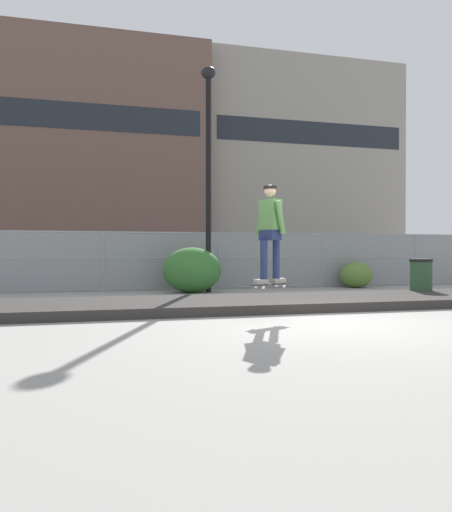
{
  "coord_description": "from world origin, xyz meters",
  "views": [
    {
      "loc": [
        -3.71,
        -7.57,
        1.23
      ],
      "look_at": [
        -0.54,
        4.75,
        1.11
      ],
      "focal_mm": 34.04,
      "sensor_mm": 36.0,
      "label": 1
    }
  ],
  "objects_px": {
    "street_lamp": "(208,152)",
    "parked_car_near": "(114,262)",
    "shrub_left": "(192,270)",
    "shrub_center": "(356,275)",
    "skater": "(270,228)",
    "trash_bin": "(421,278)",
    "skateboard": "(270,285)"
  },
  "relations": [
    {
      "from": "trash_bin",
      "to": "skateboard",
      "type": "bearing_deg",
      "value": -150.58
    },
    {
      "from": "street_lamp",
      "to": "skater",
      "type": "bearing_deg",
      "value": -91.99
    },
    {
      "from": "parked_car_near",
      "to": "shrub_center",
      "type": "distance_m",
      "value": 8.79
    },
    {
      "from": "street_lamp",
      "to": "parked_car_near",
      "type": "distance_m",
      "value": 6.12
    },
    {
      "from": "parked_car_near",
      "to": "shrub_center",
      "type": "height_order",
      "value": "parked_car_near"
    },
    {
      "from": "shrub_center",
      "to": "street_lamp",
      "type": "bearing_deg",
      "value": -174.15
    },
    {
      "from": "street_lamp",
      "to": "parked_car_near",
      "type": "relative_size",
      "value": 1.49
    },
    {
      "from": "street_lamp",
      "to": "shrub_left",
      "type": "distance_m",
      "value": 3.56
    },
    {
      "from": "skater",
      "to": "skateboard",
      "type": "bearing_deg",
      "value": -45.0
    },
    {
      "from": "street_lamp",
      "to": "trash_bin",
      "type": "height_order",
      "value": "street_lamp"
    },
    {
      "from": "street_lamp",
      "to": "shrub_left",
      "type": "height_order",
      "value": "street_lamp"
    },
    {
      "from": "skater",
      "to": "shrub_center",
      "type": "relative_size",
      "value": 1.57
    },
    {
      "from": "trash_bin",
      "to": "parked_car_near",
      "type": "bearing_deg",
      "value": 135.97
    },
    {
      "from": "parked_car_near",
      "to": "skater",
      "type": "bearing_deg",
      "value": -76.78
    },
    {
      "from": "street_lamp",
      "to": "skateboard",
      "type": "bearing_deg",
      "value": -91.99
    },
    {
      "from": "street_lamp",
      "to": "shrub_left",
      "type": "relative_size",
      "value": 3.87
    },
    {
      "from": "parked_car_near",
      "to": "street_lamp",
      "type": "bearing_deg",
      "value": -58.57
    },
    {
      "from": "skateboard",
      "to": "street_lamp",
      "type": "bearing_deg",
      "value": 88.01
    },
    {
      "from": "street_lamp",
      "to": "shrub_center",
      "type": "height_order",
      "value": "street_lamp"
    },
    {
      "from": "street_lamp",
      "to": "trash_bin",
      "type": "relative_size",
      "value": 6.56
    },
    {
      "from": "skateboard",
      "to": "street_lamp",
      "type": "xyz_separation_m",
      "value": [
        0.21,
        6.09,
        3.57
      ]
    },
    {
      "from": "skateboard",
      "to": "shrub_left",
      "type": "distance_m",
      "value": 6.12
    },
    {
      "from": "parked_car_near",
      "to": "shrub_left",
      "type": "height_order",
      "value": "parked_car_near"
    },
    {
      "from": "shrub_left",
      "to": "shrub_center",
      "type": "bearing_deg",
      "value": 5.09
    },
    {
      "from": "shrub_center",
      "to": "trash_bin",
      "type": "xyz_separation_m",
      "value": [
        -0.17,
        -3.65,
        0.09
      ]
    },
    {
      "from": "skater",
      "to": "street_lamp",
      "type": "xyz_separation_m",
      "value": [
        0.21,
        6.09,
        2.55
      ]
    },
    {
      "from": "skateboard",
      "to": "skater",
      "type": "height_order",
      "value": "skater"
    },
    {
      "from": "parked_car_near",
      "to": "shrub_left",
      "type": "bearing_deg",
      "value": -63.35
    },
    {
      "from": "shrub_center",
      "to": "shrub_left",
      "type": "bearing_deg",
      "value": -174.91
    },
    {
      "from": "skateboard",
      "to": "shrub_center",
      "type": "bearing_deg",
      "value": 50.58
    },
    {
      "from": "street_lamp",
      "to": "parked_car_near",
      "type": "height_order",
      "value": "street_lamp"
    },
    {
      "from": "skateboard",
      "to": "trash_bin",
      "type": "bearing_deg",
      "value": 29.42
    }
  ]
}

